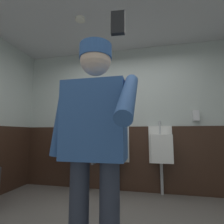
{
  "coord_description": "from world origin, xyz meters",
  "views": [
    {
      "loc": [
        0.38,
        -1.52,
        1.02
      ],
      "look_at": [
        0.0,
        0.26,
        1.25
      ],
      "focal_mm": 26.88,
      "sensor_mm": 36.0,
      "label": 1
    }
  ],
  "objects_px": {
    "cell_phone": "(118,23)",
    "person": "(95,134)",
    "urinal_left": "(78,146)",
    "urinal_middle": "(117,147)",
    "urinal_right": "(161,148)",
    "soap_dispenser": "(196,115)"
  },
  "relations": [
    {
      "from": "cell_phone",
      "to": "person",
      "type": "bearing_deg",
      "value": 113.28
    },
    {
      "from": "urinal_left",
      "to": "cell_phone",
      "type": "bearing_deg",
      "value": -63.02
    },
    {
      "from": "urinal_middle",
      "to": "urinal_right",
      "type": "relative_size",
      "value": 1.0
    },
    {
      "from": "person",
      "to": "soap_dispenser",
      "type": "distance_m",
      "value": 2.29
    },
    {
      "from": "urinal_right",
      "to": "soap_dispenser",
      "type": "relative_size",
      "value": 6.89
    },
    {
      "from": "urinal_left",
      "to": "person",
      "type": "xyz_separation_m",
      "value": [
        0.91,
        -1.81,
        0.24
      ]
    },
    {
      "from": "urinal_middle",
      "to": "soap_dispenser",
      "type": "xyz_separation_m",
      "value": [
        1.35,
        0.12,
        0.55
      ]
    },
    {
      "from": "urinal_middle",
      "to": "urinal_right",
      "type": "height_order",
      "value": "same"
    },
    {
      "from": "person",
      "to": "cell_phone",
      "type": "relative_size",
      "value": 15.42
    },
    {
      "from": "urinal_left",
      "to": "cell_phone",
      "type": "height_order",
      "value": "cell_phone"
    },
    {
      "from": "soap_dispenser",
      "to": "person",
      "type": "bearing_deg",
      "value": -121.64
    },
    {
      "from": "urinal_middle",
      "to": "cell_phone",
      "type": "relative_size",
      "value": 11.27
    },
    {
      "from": "urinal_middle",
      "to": "soap_dispenser",
      "type": "distance_m",
      "value": 1.46
    },
    {
      "from": "person",
      "to": "urinal_right",
      "type": "bearing_deg",
      "value": 72.07
    },
    {
      "from": "soap_dispenser",
      "to": "urinal_left",
      "type": "bearing_deg",
      "value": -176.75
    },
    {
      "from": "cell_phone",
      "to": "soap_dispenser",
      "type": "relative_size",
      "value": 0.61
    },
    {
      "from": "soap_dispenser",
      "to": "urinal_right",
      "type": "bearing_deg",
      "value": -168.79
    },
    {
      "from": "cell_phone",
      "to": "urinal_right",
      "type": "bearing_deg",
      "value": 77.73
    },
    {
      "from": "urinal_middle",
      "to": "person",
      "type": "distance_m",
      "value": 1.83
    },
    {
      "from": "urinal_right",
      "to": "cell_phone",
      "type": "distance_m",
      "value": 2.44
    },
    {
      "from": "cell_phone",
      "to": "soap_dispenser",
      "type": "distance_m",
      "value": 2.61
    },
    {
      "from": "urinal_right",
      "to": "soap_dispenser",
      "type": "xyz_separation_m",
      "value": [
        0.6,
        0.12,
        0.55
      ]
    }
  ]
}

